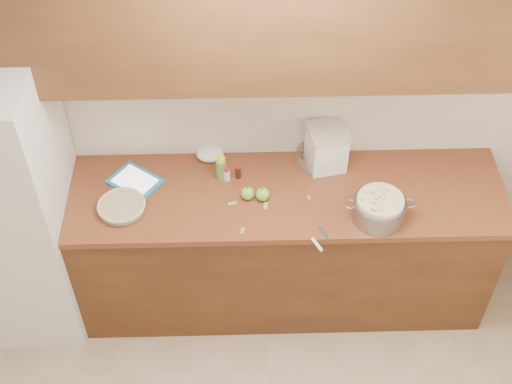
{
  "coord_description": "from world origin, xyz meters",
  "views": [
    {
      "loc": [
        -0.13,
        -1.21,
        3.77
      ],
      "look_at": [
        -0.06,
        1.43,
        0.98
      ],
      "focal_mm": 50.0,
      "sensor_mm": 36.0,
      "label": 1
    }
  ],
  "objects_px": {
    "colander": "(379,209)",
    "tablet": "(135,182)",
    "pie": "(122,207)",
    "flour_canister": "(326,147)"
  },
  "relations": [
    {
      "from": "colander",
      "to": "flour_canister",
      "type": "xyz_separation_m",
      "value": [
        -0.24,
        0.41,
        0.06
      ]
    },
    {
      "from": "flour_canister",
      "to": "tablet",
      "type": "xyz_separation_m",
      "value": [
        -1.07,
        -0.12,
        -0.12
      ]
    },
    {
      "from": "tablet",
      "to": "flour_canister",
      "type": "bearing_deg",
      "value": 42.99
    },
    {
      "from": "tablet",
      "to": "colander",
      "type": "bearing_deg",
      "value": 24.18
    },
    {
      "from": "pie",
      "to": "flour_canister",
      "type": "bearing_deg",
      "value": 15.82
    },
    {
      "from": "colander",
      "to": "flour_canister",
      "type": "bearing_deg",
      "value": 120.82
    },
    {
      "from": "colander",
      "to": "tablet",
      "type": "xyz_separation_m",
      "value": [
        -1.31,
        0.29,
        -0.06
      ]
    },
    {
      "from": "pie",
      "to": "colander",
      "type": "relative_size",
      "value": 0.71
    },
    {
      "from": "flour_canister",
      "to": "tablet",
      "type": "height_order",
      "value": "flour_canister"
    },
    {
      "from": "colander",
      "to": "tablet",
      "type": "distance_m",
      "value": 1.35
    }
  ]
}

